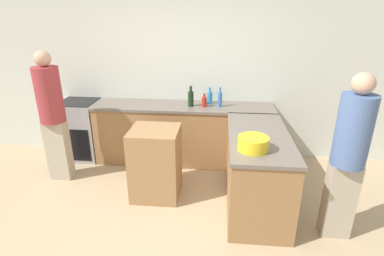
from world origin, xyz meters
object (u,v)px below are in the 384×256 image
island_table (156,163)px  wine_bottle_dark (191,98)px  water_bottle_blue (220,99)px  dish_soap_bottle (210,97)px  hot_sauce_bottle (204,101)px  range_oven (81,129)px  mixing_bowl (253,143)px  person_at_peninsula (349,154)px  person_by_range (52,113)px

island_table → wine_bottle_dark: wine_bottle_dark is taller
water_bottle_blue → dish_soap_bottle: bearing=136.0°
island_table → wine_bottle_dark: bearing=69.9°
wine_bottle_dark → island_table: bearing=-110.1°
island_table → hot_sauce_bottle: (0.54, 0.94, 0.54)m
island_table → wine_bottle_dark: size_ratio=2.98×
dish_soap_bottle → water_bottle_blue: bearing=-44.0°
range_oven → dish_soap_bottle: 2.10m
hot_sauce_bottle → dish_soap_bottle: size_ratio=0.79×
mixing_bowl → wine_bottle_dark: (-0.77, 1.44, 0.05)m
person_at_peninsula → hot_sauce_bottle: bearing=134.6°
island_table → hot_sauce_bottle: hot_sauce_bottle is taller
wine_bottle_dark → person_by_range: 1.89m
hot_sauce_bottle → person_at_peninsula: person_at_peninsula is taller
water_bottle_blue → person_at_peninsula: size_ratio=0.17×
range_oven → mixing_bowl: bearing=-30.2°
range_oven → dish_soap_bottle: (2.02, 0.13, 0.55)m
mixing_bowl → hot_sauce_bottle: size_ratio=1.57×
mixing_bowl → island_table: bearing=156.1°
mixing_bowl → water_bottle_blue: water_bottle_blue is taller
mixing_bowl → person_by_range: 2.65m
range_oven → hot_sauce_bottle: (1.95, -0.04, 0.53)m
range_oven → mixing_bowl: (2.53, -1.47, 0.52)m
island_table → person_at_peninsula: size_ratio=0.52×
mixing_bowl → dish_soap_bottle: size_ratio=1.25×
wine_bottle_dark → water_bottle_blue: 0.42m
range_oven → mixing_bowl: mixing_bowl is taller
range_oven → person_at_peninsula: 3.78m
hot_sauce_bottle → person_at_peninsula: (1.47, -1.49, -0.05)m
person_by_range → hot_sauce_bottle: bearing=18.5°
mixing_bowl → person_at_peninsula: bearing=-3.9°
hot_sauce_bottle → person_at_peninsula: bearing=-45.4°
range_oven → water_bottle_blue: water_bottle_blue is taller
hot_sauce_bottle → wine_bottle_dark: 0.20m
range_oven → water_bottle_blue: size_ratio=3.19×
range_oven → wine_bottle_dark: bearing=-1.0°
hot_sauce_bottle → water_bottle_blue: 0.23m
wine_bottle_dark → person_by_range: (-1.77, -0.66, -0.06)m
dish_soap_bottle → island_table: bearing=-118.9°
water_bottle_blue → person_by_range: (-2.19, -0.68, -0.06)m
wine_bottle_dark → person_by_range: bearing=-159.4°
person_at_peninsula → dish_soap_bottle: bearing=130.0°
person_by_range → dish_soap_bottle: bearing=22.2°
water_bottle_blue → range_oven: bearing=179.6°
range_oven → island_table: size_ratio=1.03×
range_oven → hot_sauce_bottle: bearing=-1.1°
range_oven → dish_soap_bottle: bearing=3.8°
range_oven → mixing_bowl: 2.97m
range_oven → wine_bottle_dark: size_ratio=3.08×
island_table → water_bottle_blue: 1.36m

